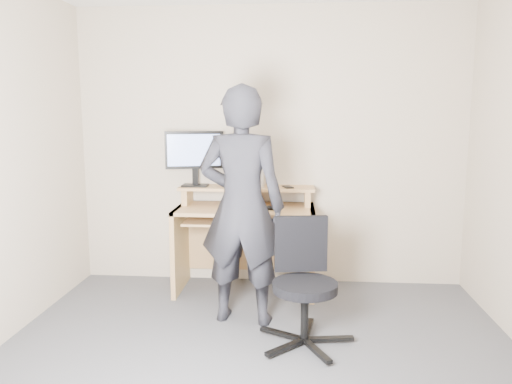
# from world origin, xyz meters

# --- Properties ---
(ground) EXTENTS (3.50, 3.50, 0.00)m
(ground) POSITION_xyz_m (0.00, 0.00, 0.00)
(ground) COLOR #505055
(ground) RESTS_ON ground
(back_wall) EXTENTS (3.50, 0.02, 2.50)m
(back_wall) POSITION_xyz_m (0.00, 1.75, 1.25)
(back_wall) COLOR #BDAD97
(back_wall) RESTS_ON ground
(desk) EXTENTS (1.20, 0.60, 0.91)m
(desk) POSITION_xyz_m (-0.20, 1.53, 0.55)
(desk) COLOR tan
(desk) RESTS_ON ground
(monitor) EXTENTS (0.51, 0.18, 0.49)m
(monitor) POSITION_xyz_m (-0.66, 1.58, 1.20)
(monitor) COLOR black
(monitor) RESTS_ON desk
(external_drive) EXTENTS (0.11, 0.14, 0.20)m
(external_drive) POSITION_xyz_m (-0.23, 1.62, 1.01)
(external_drive) COLOR black
(external_drive) RESTS_ON desk
(travel_mug) EXTENTS (0.10, 0.10, 0.18)m
(travel_mug) POSITION_xyz_m (-0.08, 1.58, 1.00)
(travel_mug) COLOR #B8B9BD
(travel_mug) RESTS_ON desk
(smartphone) EXTENTS (0.11, 0.15, 0.01)m
(smartphone) POSITION_xyz_m (0.17, 1.57, 0.92)
(smartphone) COLOR black
(smartphone) RESTS_ON desk
(charger) EXTENTS (0.05, 0.05, 0.03)m
(charger) POSITION_xyz_m (-0.31, 1.51, 0.93)
(charger) COLOR black
(charger) RESTS_ON desk
(headphones) EXTENTS (0.16, 0.16, 0.06)m
(headphones) POSITION_xyz_m (-0.31, 1.66, 0.92)
(headphones) COLOR silver
(headphones) RESTS_ON desk
(keyboard) EXTENTS (0.48, 0.24, 0.03)m
(keyboard) POSITION_xyz_m (-0.20, 1.36, 0.67)
(keyboard) COLOR black
(keyboard) RESTS_ON desk
(mouse) EXTENTS (0.10, 0.07, 0.04)m
(mouse) POSITION_xyz_m (0.03, 1.35, 0.77)
(mouse) COLOR black
(mouse) RESTS_ON desk
(office_chair) EXTENTS (0.65, 0.66, 0.83)m
(office_chair) POSITION_xyz_m (0.30, 0.49, 0.45)
(office_chair) COLOR black
(office_chair) RESTS_ON ground
(person) EXTENTS (0.69, 0.50, 1.76)m
(person) POSITION_xyz_m (-0.16, 0.81, 0.88)
(person) COLOR black
(person) RESTS_ON ground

